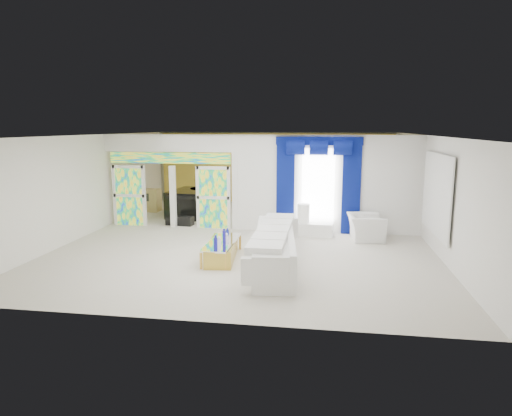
% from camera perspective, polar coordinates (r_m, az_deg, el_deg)
% --- Properties ---
extents(floor, '(12.00, 12.00, 0.00)m').
position_cam_1_polar(floor, '(13.51, -0.48, -3.66)').
color(floor, '#B7AF9E').
rests_on(floor, ground).
extents(dividing_wall, '(5.70, 0.18, 3.00)m').
position_cam_1_polar(dividing_wall, '(14.06, 8.86, 2.98)').
color(dividing_wall, white).
rests_on(dividing_wall, ground).
extents(dividing_header, '(4.30, 0.18, 0.55)m').
position_cam_1_polar(dividing_header, '(14.81, -10.92, 8.05)').
color(dividing_header, white).
rests_on(dividing_header, dividing_wall).
extents(stained_panel_left, '(0.95, 0.04, 2.00)m').
position_cam_1_polar(stained_panel_left, '(15.50, -15.68, 1.53)').
color(stained_panel_left, '#994C3F').
rests_on(stained_panel_left, ground).
extents(stained_panel_right, '(0.95, 0.04, 2.00)m').
position_cam_1_polar(stained_panel_right, '(14.56, -5.40, 1.33)').
color(stained_panel_right, '#994C3F').
rests_on(stained_panel_right, ground).
extents(stained_transom, '(4.00, 0.05, 0.35)m').
position_cam_1_polar(stained_transom, '(14.83, -10.86, 6.21)').
color(stained_transom, '#994C3F').
rests_on(stained_transom, dividing_header).
extents(window_pane, '(1.00, 0.02, 2.30)m').
position_cam_1_polar(window_pane, '(13.96, 7.83, 2.76)').
color(window_pane, white).
rests_on(window_pane, dividing_wall).
extents(blue_drape_left, '(0.55, 0.10, 2.80)m').
position_cam_1_polar(blue_drape_left, '(13.99, 3.72, 2.64)').
color(blue_drape_left, '#04134D').
rests_on(blue_drape_left, ground).
extents(blue_drape_right, '(0.55, 0.10, 2.80)m').
position_cam_1_polar(blue_drape_right, '(13.96, 11.93, 2.42)').
color(blue_drape_right, '#04134D').
rests_on(blue_drape_right, ground).
extents(blue_pelmet, '(2.60, 0.12, 0.25)m').
position_cam_1_polar(blue_pelmet, '(13.82, 7.97, 8.38)').
color(blue_pelmet, '#04134D').
rests_on(blue_pelmet, dividing_wall).
extents(wall_mirror, '(0.04, 2.70, 1.90)m').
position_cam_1_polar(wall_mirror, '(12.39, 21.88, 1.63)').
color(wall_mirror, white).
rests_on(wall_mirror, ground).
extents(gold_curtains, '(9.70, 0.12, 2.90)m').
position_cam_1_polar(gold_curtains, '(19.04, 2.37, 4.99)').
color(gold_curtains, gold).
rests_on(gold_curtains, ground).
extents(white_sofa, '(1.31, 4.15, 0.78)m').
position_cam_1_polar(white_sofa, '(10.77, 2.35, -5.16)').
color(white_sofa, silver).
rests_on(white_sofa, ground).
extents(coffee_table, '(0.84, 1.97, 0.42)m').
position_cam_1_polar(coffee_table, '(11.33, -4.31, -5.34)').
color(coffee_table, '#B39838').
rests_on(coffee_table, ground).
extents(console_table, '(1.18, 0.47, 0.39)m').
position_cam_1_polar(console_table, '(13.71, 7.22, -2.71)').
color(console_table, white).
rests_on(console_table, ground).
extents(table_lamp, '(0.36, 0.36, 0.58)m').
position_cam_1_polar(table_lamp, '(13.62, 6.01, -0.70)').
color(table_lamp, white).
rests_on(table_lamp, console_table).
extents(armchair, '(1.08, 1.21, 0.73)m').
position_cam_1_polar(armchair, '(13.49, 13.65, -2.38)').
color(armchair, silver).
rests_on(armchair, ground).
extents(grand_piano, '(1.64, 2.04, 0.96)m').
position_cam_1_polar(grand_piano, '(16.74, -7.91, 0.64)').
color(grand_piano, black).
rests_on(grand_piano, ground).
extents(piano_bench, '(0.93, 0.44, 0.30)m').
position_cam_1_polar(piano_bench, '(15.30, -9.58, -1.57)').
color(piano_bench, black).
rests_on(piano_bench, ground).
extents(tv_console, '(0.62, 0.56, 0.86)m').
position_cam_1_polar(tv_console, '(17.94, -12.98, 0.97)').
color(tv_console, tan).
rests_on(tv_console, ground).
extents(chandelier, '(0.60, 0.60, 0.60)m').
position_cam_1_polar(chandelier, '(16.94, -6.40, 8.17)').
color(chandelier, gold).
rests_on(chandelier, ceiling).
extents(decanters, '(0.19, 1.16, 0.29)m').
position_cam_1_polar(decanters, '(11.17, -4.31, -3.89)').
color(decanters, white).
rests_on(decanters, coffee_table).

